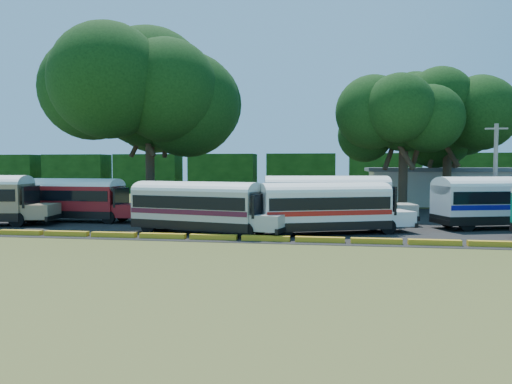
% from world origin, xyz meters
% --- Properties ---
extents(ground, '(160.00, 160.00, 0.00)m').
position_xyz_m(ground, '(0.00, 0.00, 0.00)').
color(ground, '#42521B').
rests_on(ground, ground).
extents(asphalt_strip, '(64.00, 24.00, 0.02)m').
position_xyz_m(asphalt_strip, '(1.00, 12.00, 0.01)').
color(asphalt_strip, black).
rests_on(asphalt_strip, ground).
extents(curb, '(53.70, 0.45, 0.30)m').
position_xyz_m(curb, '(-0.00, 1.00, 0.15)').
color(curb, gold).
rests_on(curb, ground).
extents(terminal_building, '(19.00, 9.00, 4.00)m').
position_xyz_m(terminal_building, '(18.00, 30.00, 2.03)').
color(terminal_building, beige).
rests_on(terminal_building, ground).
extents(treeline_backdrop, '(130.00, 4.00, 6.00)m').
position_xyz_m(treeline_backdrop, '(0.00, 48.00, 3.00)').
color(treeline_backdrop, black).
rests_on(treeline_backdrop, ground).
extents(bus_red, '(10.01, 2.96, 3.25)m').
position_xyz_m(bus_red, '(-14.32, 8.31, 1.87)').
color(bus_red, black).
rests_on(bus_red, ground).
extents(bus_cream_west, '(10.11, 4.62, 3.23)m').
position_xyz_m(bus_cream_west, '(-2.96, 3.29, 1.83)').
color(bus_cream_west, black).
rests_on(bus_cream_west, ground).
extents(bus_cream_east, '(10.91, 4.35, 3.49)m').
position_xyz_m(bus_cream_east, '(4.84, 9.25, 1.97)').
color(bus_cream_east, black).
rests_on(bus_cream_east, ground).
extents(bus_white_red, '(9.84, 5.81, 3.17)m').
position_xyz_m(bus_white_red, '(4.81, 4.37, 1.80)').
color(bus_white_red, black).
rests_on(bus_white_red, ground).
extents(bus_white_blue, '(10.87, 5.78, 3.48)m').
position_xyz_m(bus_white_blue, '(16.31, 9.05, 1.97)').
color(bus_white_blue, black).
rests_on(bus_white_blue, ground).
extents(tree_west, '(14.54, 14.54, 16.50)m').
position_xyz_m(tree_west, '(-11.21, 16.25, 11.14)').
color(tree_west, '#312618').
rests_on(tree_west, ground).
extents(tree_center, '(8.89, 8.89, 12.00)m').
position_xyz_m(tree_center, '(11.17, 19.90, 8.68)').
color(tree_center, '#312618').
rests_on(tree_center, ground).
extents(tree_east, '(9.74, 9.74, 12.73)m').
position_xyz_m(tree_east, '(15.72, 23.82, 9.11)').
color(tree_east, '#312618').
rests_on(tree_east, ground).
extents(utility_pole, '(1.60, 0.30, 7.31)m').
position_xyz_m(utility_pole, '(16.97, 13.15, 3.77)').
color(utility_pole, gray).
rests_on(utility_pole, ground).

